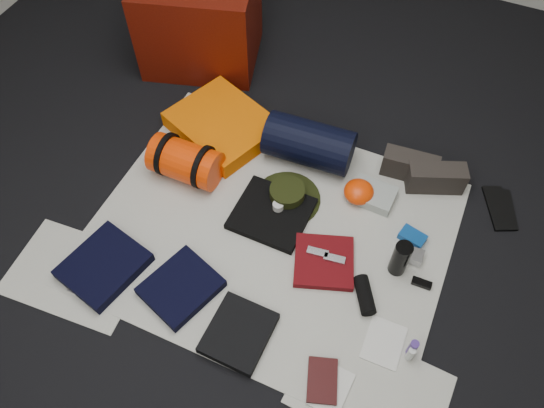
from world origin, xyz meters
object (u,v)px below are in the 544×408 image
at_px(sleeping_pad, 223,125).
at_px(navy_duffel, 309,143).
at_px(red_cabinet, 200,19).
at_px(paperback_book, 322,381).
at_px(compact_camera, 410,255).
at_px(water_bottle, 400,258).
at_px(stuff_sack, 186,162).

height_order(sleeping_pad, navy_duffel, navy_duffel).
distance_m(red_cabinet, paperback_book, 2.03).
relative_size(red_cabinet, paperback_book, 3.50).
height_order(sleeping_pad, paperback_book, sleeping_pad).
xyz_separation_m(sleeping_pad, navy_duffel, (0.48, 0.01, 0.07)).
bearing_deg(navy_duffel, compact_camera, -32.48).
relative_size(water_bottle, compact_camera, 1.67).
relative_size(sleeping_pad, compact_camera, 4.42).
distance_m(red_cabinet, stuff_sack, 0.91).
height_order(compact_camera, paperback_book, compact_camera).
bearing_deg(compact_camera, paperback_book, -104.87).
distance_m(red_cabinet, water_bottle, 1.73).
height_order(water_bottle, compact_camera, water_bottle).
xyz_separation_m(navy_duffel, compact_camera, (0.63, -0.35, -0.09)).
bearing_deg(red_cabinet, water_bottle, -48.51).
bearing_deg(red_cabinet, compact_camera, -45.61).
relative_size(navy_duffel, compact_camera, 3.78).
bearing_deg(red_cabinet, navy_duffel, -45.70).
relative_size(red_cabinet, sleeping_pad, 1.23).
height_order(stuff_sack, paperback_book, stuff_sack).
bearing_deg(paperback_book, sleeping_pad, 114.59).
height_order(red_cabinet, stuff_sack, red_cabinet).
bearing_deg(water_bottle, navy_duffel, 144.03).
relative_size(stuff_sack, water_bottle, 1.76).
bearing_deg(water_bottle, compact_camera, 65.72).
bearing_deg(compact_camera, navy_duffel, 149.19).
bearing_deg(sleeping_pad, paperback_book, -46.95).
bearing_deg(paperback_book, compact_camera, 58.30).
relative_size(red_cabinet, water_bottle, 3.25).
xyz_separation_m(red_cabinet, water_bottle, (1.45, -0.92, -0.16)).
bearing_deg(red_cabinet, stuff_sack, -83.41).
bearing_deg(red_cabinet, sleeping_pad, -68.87).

